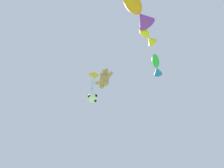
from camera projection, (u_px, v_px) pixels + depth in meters
teddy_bear_kite at (104, 78)px, 12.98m from camera, size 1.75×0.77×1.77m
soccer_ball_kite at (93, 98)px, 12.10m from camera, size 0.78×0.78×0.72m
fish_kite_emerald at (157, 66)px, 13.22m from camera, size 1.31×2.00×0.64m
fish_kite_goldfin at (147, 36)px, 11.16m from camera, size 0.60×1.44×0.60m
fish_kite_tangerine at (138, 11)px, 10.16m from camera, size 1.13×2.42×1.08m
diamond_kite at (94, 77)px, 16.38m from camera, size 0.69×0.90×2.81m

